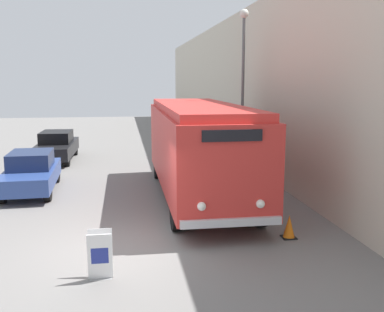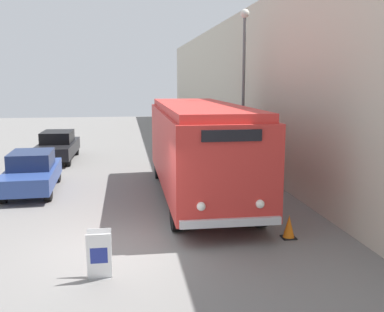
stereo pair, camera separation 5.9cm
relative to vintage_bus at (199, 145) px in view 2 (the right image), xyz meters
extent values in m
plane|color=slate|center=(-2.72, -4.41, -1.84)|extent=(80.00, 80.00, 0.00)
cube|color=beige|center=(3.48, 5.59, 1.88)|extent=(0.30, 60.00, 7.44)
cylinder|color=black|center=(-1.17, -3.31, -1.33)|extent=(0.28, 1.02, 1.02)
cylinder|color=black|center=(1.17, -3.31, -1.33)|extent=(0.28, 1.02, 1.02)
cylinder|color=black|center=(-1.17, 3.32, -1.33)|extent=(0.28, 1.02, 1.02)
cylinder|color=black|center=(1.17, 3.32, -1.33)|extent=(0.28, 1.02, 1.02)
cube|color=red|center=(0.00, 0.01, -0.08)|extent=(2.66, 9.43, 2.50)
cube|color=red|center=(0.00, 0.01, 1.29)|extent=(2.45, 9.05, 0.24)
cube|color=silver|center=(0.00, -4.77, -1.21)|extent=(2.53, 0.12, 0.20)
sphere|color=white|center=(-0.73, -4.74, -0.78)|extent=(0.22, 0.22, 0.22)
sphere|color=white|center=(0.73, -4.74, -0.78)|extent=(0.22, 0.22, 0.22)
cube|color=black|center=(0.00, -4.73, 0.92)|extent=(1.47, 0.06, 0.28)
cube|color=gray|center=(-3.08, -6.06, -1.84)|extent=(0.45, 0.22, 0.01)
cube|color=white|center=(-3.08, -6.15, -1.34)|extent=(0.50, 0.20, 1.02)
cube|color=white|center=(-3.08, -5.98, -1.34)|extent=(0.50, 0.20, 1.02)
cube|color=navy|center=(-3.08, -6.17, -1.31)|extent=(0.35, 0.07, 0.36)
cylinder|color=#595E60|center=(2.31, 2.96, 1.43)|extent=(0.12, 0.12, 6.54)
sphere|color=silver|center=(2.31, 2.96, 4.81)|extent=(0.36, 0.36, 0.36)
cylinder|color=black|center=(-6.58, 0.25, -1.54)|extent=(0.22, 0.60, 0.60)
cylinder|color=black|center=(-5.14, 0.31, -1.54)|extent=(0.22, 0.60, 0.60)
cylinder|color=black|center=(-6.70, 3.16, -1.54)|extent=(0.22, 0.60, 0.60)
cylinder|color=black|center=(-5.25, 3.22, -1.54)|extent=(0.22, 0.60, 0.60)
cube|color=#2D478C|center=(-5.92, 1.73, -1.25)|extent=(1.88, 4.38, 0.58)
cube|color=#19274D|center=(-5.92, 1.84, -0.67)|extent=(1.53, 2.00, 0.59)
cylinder|color=black|center=(-6.67, 6.63, -1.53)|extent=(0.22, 0.62, 0.62)
cylinder|color=black|center=(-5.23, 6.61, -1.53)|extent=(0.22, 0.62, 0.62)
cylinder|color=black|center=(-6.63, 9.91, -1.53)|extent=(0.22, 0.62, 0.62)
cylinder|color=black|center=(-5.18, 9.89, -1.53)|extent=(0.22, 0.62, 0.62)
cube|color=black|center=(-5.93, 8.26, -1.23)|extent=(1.77, 4.70, 0.61)
cube|color=black|center=(-5.93, 8.37, -0.64)|extent=(1.48, 2.13, 0.57)
cube|color=black|center=(1.64, -4.35, -1.83)|extent=(0.36, 0.36, 0.03)
cone|color=orange|center=(1.64, -4.35, -1.52)|extent=(0.30, 0.30, 0.59)
camera|label=1|loc=(-2.54, -14.99, 2.22)|focal=42.00mm
camera|label=2|loc=(-2.48, -15.00, 2.22)|focal=42.00mm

